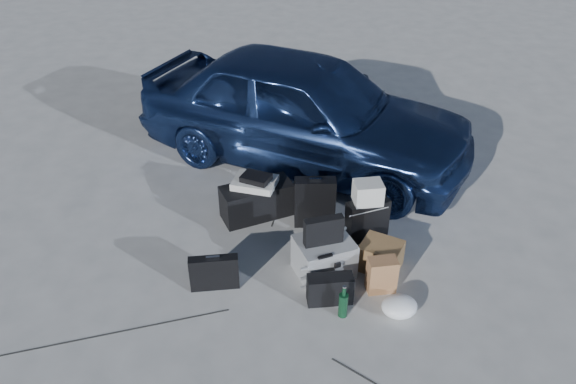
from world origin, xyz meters
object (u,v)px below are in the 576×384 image
object	(u,v)px
car	(304,110)
suitcase_left	(315,202)
duffel_bag	(257,201)
briefcase	(214,273)
green_bottle	(343,302)
pelican_case	(324,257)
suitcase_right	(367,223)
cardboard_box	(381,256)

from	to	relation	value
car	suitcase_left	distance (m)	1.44
duffel_bag	briefcase	bearing A→B (deg)	-130.53
car	suitcase_left	xyz separation A→B (m)	(0.14, -1.37, -0.42)
green_bottle	pelican_case	bearing A→B (deg)	105.84
suitcase_right	duffel_bag	distance (m)	1.23
briefcase	duffel_bag	xyz separation A→B (m)	(0.30, 1.16, 0.02)
briefcase	suitcase_right	xyz separation A→B (m)	(1.45, 0.71, 0.08)
pelican_case	duffel_bag	world-z (taller)	duffel_bag
pelican_case	car	bearing A→B (deg)	72.40
cardboard_box	suitcase_left	bearing A→B (deg)	132.97
suitcase_right	duffel_bag	bearing A→B (deg)	135.67
suitcase_left	duffel_bag	bearing A→B (deg)	165.49
briefcase	suitcase_right	bearing A→B (deg)	17.40
car	briefcase	world-z (taller)	car
pelican_case	suitcase_left	distance (m)	0.79
pelican_case	duffel_bag	distance (m)	1.16
briefcase	cardboard_box	bearing A→B (deg)	3.43
suitcase_left	suitcase_right	bearing A→B (deg)	-33.22
pelican_case	suitcase_right	size ratio (longest dim) A/B	1.00
suitcase_left	duffel_bag	world-z (taller)	suitcase_left
car	duffel_bag	xyz separation A→B (m)	(-0.49, -1.24, -0.51)
car	cardboard_box	size ratio (longest dim) A/B	10.98
suitcase_left	suitcase_right	size ratio (longest dim) A/B	1.09
duffel_bag	pelican_case	bearing A→B (deg)	-77.94
pelican_case	duffel_bag	xyz separation A→B (m)	(-0.71, 0.91, 0.00)
suitcase_right	suitcase_left	bearing A→B (deg)	126.09
suitcase_left	green_bottle	size ratio (longest dim) A/B	1.69
briefcase	green_bottle	size ratio (longest dim) A/B	1.37
briefcase	suitcase_right	size ratio (longest dim) A/B	0.88
briefcase	green_bottle	distance (m)	1.21
briefcase	suitcase_left	bearing A→B (deg)	39.11
suitcase_left	car	bearing A→B (deg)	93.07
briefcase	green_bottle	bearing A→B (deg)	-23.91
suitcase_right	duffel_bag	xyz separation A→B (m)	(-1.15, 0.44, -0.07)
car	green_bottle	world-z (taller)	car
car	cardboard_box	bearing A→B (deg)	-135.72
duffel_bag	cardboard_box	xyz separation A→B (m)	(1.26, -0.82, -0.05)
pelican_case	briefcase	bearing A→B (deg)	170.22
suitcase_left	green_bottle	distance (m)	1.37
car	suitcase_right	world-z (taller)	car
cardboard_box	green_bottle	distance (m)	0.76
suitcase_right	duffel_bag	world-z (taller)	suitcase_right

